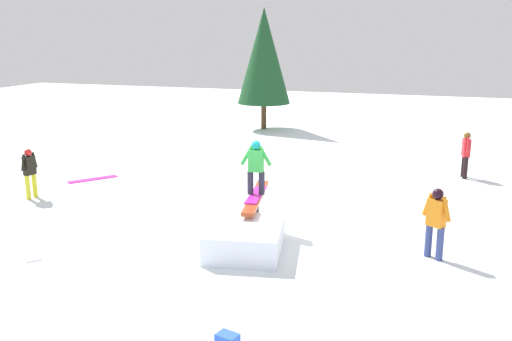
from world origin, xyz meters
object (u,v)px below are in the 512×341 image
rail_feature (256,200)px  loose_snowboard_white (34,250)px  main_rider_on_rail (256,169)px  bystander_orange (436,220)px  bystander_black (30,171)px  bystander_red (466,152)px  loose_snowboard_magenta (93,179)px  pine_tree_far (264,56)px

rail_feature → loose_snowboard_white: 4.96m
main_rider_on_rail → bystander_orange: main_rider_on_rail is taller
bystander_orange → bystander_black: bearing=-152.1°
main_rider_on_rail → loose_snowboard_white: bearing=119.6°
bystander_red → loose_snowboard_magenta: 11.58m
loose_snowboard_white → loose_snowboard_magenta: bearing=162.1°
bystander_orange → pine_tree_far: 16.15m
main_rider_on_rail → bystander_red: (6.33, -4.75, -0.57)m
bystander_black → pine_tree_far: 13.35m
rail_feature → loose_snowboard_magenta: bearing=57.6°
bystander_black → pine_tree_far: pine_tree_far is taller
bystander_red → loose_snowboard_magenta: (-3.87, 10.89, -0.80)m
main_rider_on_rail → pine_tree_far: (13.05, 3.96, 1.98)m
bystander_red → pine_tree_far: (6.72, 8.71, 2.54)m
rail_feature → main_rider_on_rail: 0.74m
bystander_orange → bystander_black: (0.96, 10.59, -0.04)m
bystander_orange → bystander_red: bearing=117.3°
rail_feature → bystander_orange: size_ratio=1.86×
bystander_black → loose_snowboard_magenta: (2.25, -0.42, -0.76)m
bystander_black → rail_feature: bearing=-84.7°
bystander_red → loose_snowboard_white: (-9.31, 8.66, -0.80)m
main_rider_on_rail → pine_tree_far: 13.78m
main_rider_on_rail → bystander_red: 7.93m
loose_snowboard_magenta → pine_tree_far: 11.32m
loose_snowboard_magenta → bystander_red: bearing=-33.0°
main_rider_on_rail → bystander_orange: 4.13m
rail_feature → bystander_red: bearing=-47.4°
loose_snowboard_magenta → loose_snowboard_white: bearing=-120.3°
main_rider_on_rail → bystander_orange: bearing=-108.2°
main_rider_on_rail → bystander_orange: size_ratio=1.02×
bystander_orange → main_rider_on_rail: bearing=-157.4°
rail_feature → bystander_red: bystander_red is taller
rail_feature → bystander_red: 7.91m
loose_snowboard_magenta → bystander_orange: bearing=-70.0°
rail_feature → bystander_black: size_ratio=1.96×
rail_feature → loose_snowboard_white: rail_feature is taller
rail_feature → pine_tree_far: (13.05, 3.96, 2.72)m
loose_snowboard_white → pine_tree_far: bearing=140.0°
main_rider_on_rail → loose_snowboard_white: size_ratio=1.19×
loose_snowboard_magenta → main_rider_on_rail: bearing=-74.4°
loose_snowboard_white → pine_tree_far: pine_tree_far is taller
bystander_orange → loose_snowboard_magenta: 10.69m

